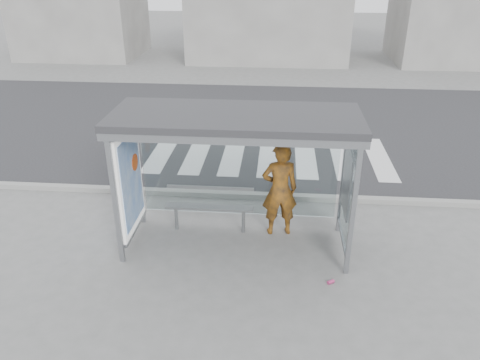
{
  "coord_description": "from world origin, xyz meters",
  "views": [
    {
      "loc": [
        0.72,
        -7.5,
        5.04
      ],
      "look_at": [
        0.06,
        0.2,
        1.29
      ],
      "focal_mm": 35.0,
      "sensor_mm": 36.0,
      "label": 1
    }
  ],
  "objects_px": {
    "bench": "(210,207)",
    "soda_can": "(331,282)",
    "person": "(280,190)",
    "bus_shelter": "(215,147)"
  },
  "relations": [
    {
      "from": "soda_can",
      "to": "bus_shelter",
      "type": "bearing_deg",
      "value": 152.35
    },
    {
      "from": "person",
      "to": "soda_can",
      "type": "height_order",
      "value": "person"
    },
    {
      "from": "person",
      "to": "soda_can",
      "type": "relative_size",
      "value": 16.12
    },
    {
      "from": "bus_shelter",
      "to": "person",
      "type": "relative_size",
      "value": 2.23
    },
    {
      "from": "person",
      "to": "bench",
      "type": "xyz_separation_m",
      "value": [
        -1.37,
        -0.03,
        -0.42
      ]
    },
    {
      "from": "person",
      "to": "soda_can",
      "type": "distance_m",
      "value": 2.03
    },
    {
      "from": "bus_shelter",
      "to": "person",
      "type": "height_order",
      "value": "bus_shelter"
    },
    {
      "from": "bench",
      "to": "soda_can",
      "type": "xyz_separation_m",
      "value": [
        2.28,
        -1.53,
        -0.5
      ]
    },
    {
      "from": "bench",
      "to": "soda_can",
      "type": "bearing_deg",
      "value": -33.81
    },
    {
      "from": "bench",
      "to": "soda_can",
      "type": "distance_m",
      "value": 2.79
    }
  ]
}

